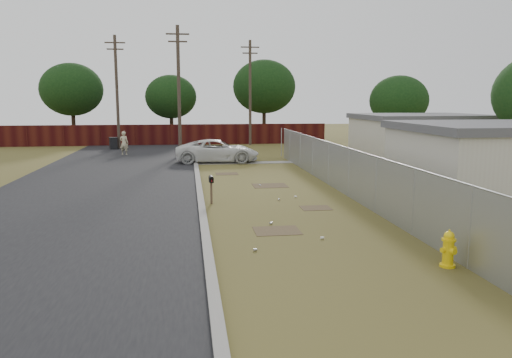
{
  "coord_description": "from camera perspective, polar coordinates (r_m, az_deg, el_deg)",
  "views": [
    {
      "loc": [
        -3.45,
        -19.63,
        4.0
      ],
      "look_at": [
        -1.0,
        -1.74,
        1.1
      ],
      "focal_mm": 35.0,
      "sensor_mm": 36.0,
      "label": 1
    }
  ],
  "objects": [
    {
      "name": "pedestrian",
      "position": [
        37.18,
        -14.85,
        3.98
      ],
      "size": [
        0.71,
        0.56,
        1.73
      ],
      "primitive_type": "imported",
      "rotation": [
        0.0,
        0.0,
        2.89
      ],
      "color": "#C4B88F",
      "rests_on": "ground"
    },
    {
      "name": "pickup_truck",
      "position": [
        31.95,
        -4.43,
        3.22
      ],
      "size": [
        5.37,
        2.69,
        1.46
      ],
      "primitive_type": "imported",
      "rotation": [
        0.0,
        0.0,
        1.52
      ],
      "color": "silver",
      "rests_on": "ground"
    },
    {
      "name": "street",
      "position": [
        28.16,
        -14.45,
        0.7
      ],
      "size": [
        15.1,
        60.0,
        0.12
      ],
      "color": "black",
      "rests_on": "ground"
    },
    {
      "name": "mailbox",
      "position": [
        19.2,
        -5.14,
        -0.31
      ],
      "size": [
        0.18,
        0.47,
        1.09
      ],
      "color": "brown",
      "rests_on": "ground"
    },
    {
      "name": "privacy_fence",
      "position": [
        44.81,
        -11.07,
        4.98
      ],
      "size": [
        30.0,
        0.12,
        1.8
      ],
      "primitive_type": "cube",
      "color": "#40130D",
      "rests_on": "ground"
    },
    {
      "name": "trash_bin",
      "position": [
        41.79,
        -15.98,
        3.96
      ],
      "size": [
        0.79,
        0.78,
        0.96
      ],
      "color": "black",
      "rests_on": "ground"
    },
    {
      "name": "chainlink_fence",
      "position": [
        21.91,
        9.76,
        0.59
      ],
      "size": [
        0.1,
        27.06,
        2.02
      ],
      "color": "gray",
      "rests_on": "ground"
    },
    {
      "name": "scattered_litter",
      "position": [
        17.95,
        2.72,
        -3.63
      ],
      "size": [
        2.75,
        10.13,
        0.07
      ],
      "color": "white",
      "rests_on": "ground"
    },
    {
      "name": "utility_poles",
      "position": [
        40.3,
        -8.22,
        10.02
      ],
      "size": [
        12.6,
        8.24,
        9.0
      ],
      "color": "#43372D",
      "rests_on": "ground"
    },
    {
      "name": "horizon_trees",
      "position": [
        43.4,
        -2.15,
        9.94
      ],
      "size": [
        33.32,
        31.94,
        7.78
      ],
      "color": "black",
      "rests_on": "ground"
    },
    {
      "name": "ground",
      "position": [
        20.32,
        2.14,
        -2.23
      ],
      "size": [
        120.0,
        120.0,
        0.0
      ],
      "primitive_type": "plane",
      "color": "olive",
      "rests_on": "ground"
    },
    {
      "name": "fire_hydrant",
      "position": [
        12.93,
        21.14,
        -7.52
      ],
      "size": [
        0.45,
        0.45,
        0.92
      ],
      "color": "yellow",
      "rests_on": "ground"
    },
    {
      "name": "houses",
      "position": [
        26.4,
        22.17,
        3.15
      ],
      "size": [
        9.3,
        17.24,
        3.1
      ],
      "color": "beige",
      "rests_on": "ground"
    }
  ]
}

